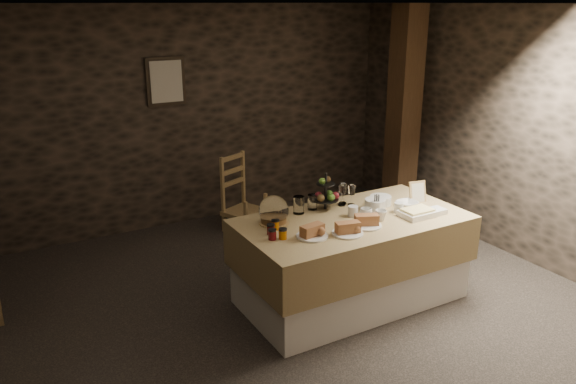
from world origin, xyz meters
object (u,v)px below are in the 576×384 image
fruit_stand (326,195)px  chair (242,197)px  buffet_table (352,253)px  timber_column (403,117)px

fruit_stand → chair: bearing=91.6°
buffet_table → fruit_stand: size_ratio=5.90×
chair → timber_column: 2.17m
chair → fruit_stand: bearing=-112.2°
fruit_stand → buffet_table: bearing=-76.3°
chair → fruit_stand: size_ratio=2.08×
buffet_table → timber_column: bearing=38.9°
timber_column → buffet_table: bearing=-141.1°
buffet_table → fruit_stand: 0.58m
fruit_stand → timber_column: bearing=31.0°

